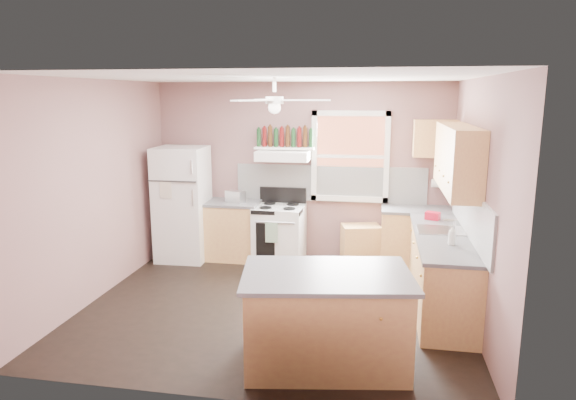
% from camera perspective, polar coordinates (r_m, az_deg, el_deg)
% --- Properties ---
extents(floor, '(4.50, 4.50, 0.00)m').
position_cam_1_polar(floor, '(6.37, -1.39, -11.60)').
color(floor, black).
rests_on(floor, ground).
extents(ceiling, '(4.50, 4.50, 0.00)m').
position_cam_1_polar(ceiling, '(5.85, -1.52, 13.48)').
color(ceiling, white).
rests_on(ceiling, ground).
extents(wall_back, '(4.50, 0.05, 2.70)m').
position_cam_1_polar(wall_back, '(7.93, 1.48, 3.22)').
color(wall_back, '#7F5A58').
rests_on(wall_back, ground).
extents(wall_right, '(0.05, 4.00, 2.70)m').
position_cam_1_polar(wall_right, '(5.95, 20.55, -0.38)').
color(wall_right, '#7F5A58').
rests_on(wall_right, ground).
extents(wall_left, '(0.05, 4.00, 2.70)m').
position_cam_1_polar(wall_left, '(6.79, -20.62, 1.03)').
color(wall_left, '#7F5A58').
rests_on(wall_left, ground).
extents(backsplash_back, '(2.90, 0.03, 0.55)m').
position_cam_1_polar(backsplash_back, '(7.86, 4.67, 1.82)').
color(backsplash_back, white).
rests_on(backsplash_back, wall_back).
extents(backsplash_right, '(0.03, 2.60, 0.55)m').
position_cam_1_polar(backsplash_right, '(6.27, 19.60, -1.36)').
color(backsplash_right, white).
rests_on(backsplash_right, wall_right).
extents(window_view, '(1.00, 0.02, 1.20)m').
position_cam_1_polar(window_view, '(7.78, 6.93, 4.83)').
color(window_view, brown).
rests_on(window_view, wall_back).
extents(window_frame, '(1.16, 0.07, 1.36)m').
position_cam_1_polar(window_frame, '(7.75, 6.92, 4.81)').
color(window_frame, white).
rests_on(window_frame, wall_back).
extents(refrigerator, '(0.76, 0.74, 1.74)m').
position_cam_1_polar(refrigerator, '(8.01, -11.64, -0.42)').
color(refrigerator, white).
rests_on(refrigerator, floor).
extents(base_cabinet_left, '(0.90, 0.60, 0.86)m').
position_cam_1_polar(base_cabinet_left, '(8.03, -6.42, -3.45)').
color(base_cabinet_left, '#BD824F').
rests_on(base_cabinet_left, floor).
extents(counter_left, '(0.92, 0.62, 0.04)m').
position_cam_1_polar(counter_left, '(7.93, -6.49, -0.31)').
color(counter_left, '#4E4E51').
rests_on(counter_left, base_cabinet_left).
extents(toaster, '(0.32, 0.25, 0.18)m').
position_cam_1_polar(toaster, '(7.83, -5.87, 0.38)').
color(toaster, silver).
rests_on(toaster, counter_left).
extents(stove, '(0.75, 0.67, 0.86)m').
position_cam_1_polar(stove, '(7.80, -0.96, -3.83)').
color(stove, white).
rests_on(stove, floor).
extents(range_hood, '(0.78, 0.50, 0.14)m').
position_cam_1_polar(range_hood, '(7.66, -0.53, 4.96)').
color(range_hood, white).
rests_on(range_hood, wall_back).
extents(bottle_shelf, '(0.90, 0.26, 0.03)m').
position_cam_1_polar(bottle_shelf, '(7.77, -0.37, 5.80)').
color(bottle_shelf, white).
rests_on(bottle_shelf, range_hood).
extents(cart, '(0.63, 0.50, 0.56)m').
position_cam_1_polar(cart, '(7.81, 8.06, -5.09)').
color(cart, '#BD824F').
rests_on(cart, floor).
extents(base_cabinet_corner, '(1.00, 0.60, 0.86)m').
position_cam_1_polar(base_cabinet_corner, '(7.74, 14.03, -4.32)').
color(base_cabinet_corner, '#BD824F').
rests_on(base_cabinet_corner, floor).
extents(base_cabinet_right, '(0.60, 2.20, 0.86)m').
position_cam_1_polar(base_cabinet_right, '(6.43, 16.62, -7.77)').
color(base_cabinet_right, '#BD824F').
rests_on(base_cabinet_right, floor).
extents(counter_corner, '(1.02, 0.62, 0.04)m').
position_cam_1_polar(counter_corner, '(7.63, 14.19, -1.07)').
color(counter_corner, '#4E4E51').
rests_on(counter_corner, base_cabinet_corner).
extents(counter_right, '(0.62, 2.22, 0.04)m').
position_cam_1_polar(counter_right, '(6.29, 16.77, -3.90)').
color(counter_right, '#4E4E51').
rests_on(counter_right, base_cabinet_right).
extents(sink, '(0.55, 0.45, 0.03)m').
position_cam_1_polar(sink, '(6.48, 16.58, -3.30)').
color(sink, silver).
rests_on(sink, counter_right).
extents(faucet, '(0.03, 0.03, 0.14)m').
position_cam_1_polar(faucet, '(6.48, 18.02, -2.70)').
color(faucet, silver).
rests_on(faucet, sink).
extents(upper_cabinet_right, '(0.33, 1.80, 0.76)m').
position_cam_1_polar(upper_cabinet_right, '(6.34, 18.30, 4.42)').
color(upper_cabinet_right, '#BD824F').
rests_on(upper_cabinet_right, wall_right).
extents(upper_cabinet_corner, '(0.60, 0.33, 0.52)m').
position_cam_1_polar(upper_cabinet_corner, '(7.62, 16.02, 6.60)').
color(upper_cabinet_corner, '#BD824F').
rests_on(upper_cabinet_corner, wall_back).
extents(paper_towel, '(0.26, 0.12, 0.12)m').
position_cam_1_polar(paper_towel, '(7.75, 16.61, 1.78)').
color(paper_towel, white).
rests_on(paper_towel, wall_back).
extents(island, '(1.60, 1.15, 0.86)m').
position_cam_1_polar(island, '(4.97, 4.27, -13.20)').
color(island, '#BD824F').
rests_on(island, floor).
extents(island_top, '(1.70, 1.25, 0.04)m').
position_cam_1_polar(island_top, '(4.79, 4.35, -8.31)').
color(island_top, '#4E4E51').
rests_on(island_top, island).
extents(ceiling_fan_hub, '(0.20, 0.20, 0.08)m').
position_cam_1_polar(ceiling_fan_hub, '(5.85, -1.51, 11.03)').
color(ceiling_fan_hub, white).
rests_on(ceiling_fan_hub, ceiling).
extents(soap_bottle, '(0.10, 0.10, 0.22)m').
position_cam_1_polar(soap_bottle, '(5.88, 17.78, -3.72)').
color(soap_bottle, silver).
rests_on(soap_bottle, counter_right).
extents(red_caddy, '(0.21, 0.18, 0.10)m').
position_cam_1_polar(red_caddy, '(7.00, 15.77, -1.70)').
color(red_caddy, red).
rests_on(red_caddy, counter_right).
extents(wine_bottles, '(0.86, 0.06, 0.31)m').
position_cam_1_polar(wine_bottles, '(7.75, -0.36, 6.97)').
color(wine_bottles, '#143819').
rests_on(wine_bottles, bottle_shelf).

